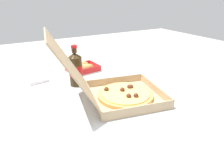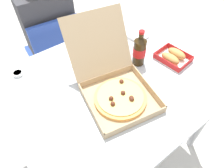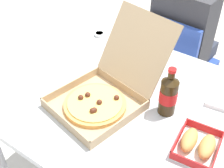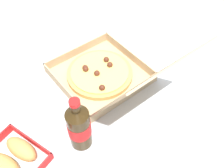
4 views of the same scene
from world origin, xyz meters
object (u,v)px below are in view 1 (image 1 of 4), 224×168
bread_side_box (83,67)px  cola_bottle (76,69)px  napkin_pile (37,79)px  paper_menu (36,135)px  pizza_box_open (116,90)px

bread_side_box → cola_bottle: bearing=149.2°
bread_side_box → cola_bottle: size_ratio=0.92×
cola_bottle → napkin_pile: bearing=47.8°
bread_side_box → napkin_pile: bearing=93.4°
bread_side_box → paper_menu: 0.66m
paper_menu → cola_bottle: bearing=-21.6°
pizza_box_open → bread_side_box: (0.44, -0.01, -0.02)m
bread_side_box → napkin_pile: 0.30m
bread_side_box → paper_menu: size_ratio=0.98×
pizza_box_open → bread_side_box: pizza_box_open is taller
cola_bottle → paper_menu: (-0.35, 0.28, -0.09)m
paper_menu → napkin_pile: size_ratio=1.91×
pizza_box_open → paper_menu: (-0.09, 0.39, -0.05)m
bread_side_box → napkin_pile: size_ratio=1.87×
pizza_box_open → cola_bottle: bearing=22.7°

